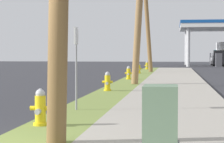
# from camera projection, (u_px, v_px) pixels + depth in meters

# --- Properties ---
(fire_hydrant_nearest) EXTENTS (0.42, 0.38, 0.74)m
(fire_hydrant_nearest) POSITION_uv_depth(u_px,v_px,m) (40.00, 109.00, 9.18)
(fire_hydrant_nearest) COLOR yellow
(fire_hydrant_nearest) RESTS_ON grass_verge
(fire_hydrant_second) EXTENTS (0.42, 0.38, 0.74)m
(fire_hydrant_second) POSITION_uv_depth(u_px,v_px,m) (107.00, 82.00, 17.71)
(fire_hydrant_second) COLOR yellow
(fire_hydrant_second) RESTS_ON grass_verge
(fire_hydrant_third) EXTENTS (0.42, 0.37, 0.74)m
(fire_hydrant_third) POSITION_uv_depth(u_px,v_px,m) (129.00, 73.00, 25.57)
(fire_hydrant_third) COLOR yellow
(fire_hydrant_third) RESTS_ON grass_verge
(fire_hydrant_fourth) EXTENTS (0.42, 0.37, 0.74)m
(fire_hydrant_fourth) POSITION_uv_depth(u_px,v_px,m) (139.00, 69.00, 33.12)
(fire_hydrant_fourth) COLOR yellow
(fire_hydrant_fourth) RESTS_ON grass_verge
(fire_hydrant_fifth) EXTENTS (0.42, 0.38, 0.74)m
(fire_hydrant_fifth) POSITION_uv_depth(u_px,v_px,m) (147.00, 66.00, 41.52)
(fire_hydrant_fifth) COLOR yellow
(fire_hydrant_fifth) RESTS_ON grass_verge
(utility_pole_background) EXTENTS (1.50, 0.91, 8.53)m
(utility_pole_background) POSITION_uv_depth(u_px,v_px,m) (147.00, 16.00, 35.83)
(utility_pole_background) COLOR olive
(utility_pole_background) RESTS_ON grass_verge
(utility_cabinet) EXTENTS (0.57, 0.72, 0.97)m
(utility_cabinet) POSITION_uv_depth(u_px,v_px,m) (161.00, 120.00, 6.89)
(utility_cabinet) COLOR slate
(utility_cabinet) RESTS_ON sidewalk_slab
(street_sign_post) EXTENTS (0.05, 0.36, 2.12)m
(street_sign_post) POSITION_uv_depth(u_px,v_px,m) (76.00, 51.00, 11.69)
(street_sign_post) COLOR gray
(street_sign_post) RESTS_ON grass_verge
(car_silver_by_near_pump) EXTENTS (2.01, 4.53, 1.57)m
(car_silver_by_near_pump) POSITION_uv_depth(u_px,v_px,m) (218.00, 60.00, 61.62)
(car_silver_by_near_pump) COLOR #BCBCC1
(car_silver_by_near_pump) RESTS_ON ground
(truck_teal_at_forecourt) EXTENTS (2.48, 6.51, 3.11)m
(truck_teal_at_forecourt) POSITION_uv_depth(u_px,v_px,m) (224.00, 54.00, 64.31)
(truck_teal_at_forecourt) COLOR #197075
(truck_teal_at_forecourt) RESTS_ON ground
(truck_black_on_apron) EXTENTS (2.30, 5.47, 1.97)m
(truck_black_on_apron) POSITION_uv_depth(u_px,v_px,m) (221.00, 59.00, 58.08)
(truck_black_on_apron) COLOR black
(truck_black_on_apron) RESTS_ON ground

